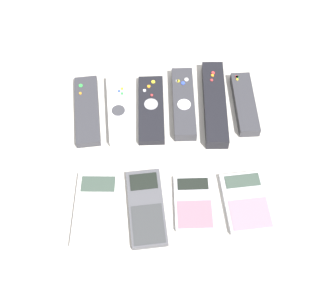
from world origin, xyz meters
name	(u,v)px	position (x,y,z in m)	size (l,w,h in m)	color
ground_plane	(169,160)	(0.00, 0.00, 0.00)	(3.00, 3.00, 0.00)	beige
remote_0	(87,110)	(-0.17, 0.13, 0.01)	(0.06, 0.18, 0.02)	#333338
remote_1	(119,110)	(-0.10, 0.12, 0.01)	(0.05, 0.17, 0.03)	white
remote_2	(151,109)	(-0.03, 0.12, 0.01)	(0.06, 0.17, 0.02)	black
remote_3	(184,103)	(0.04, 0.13, 0.01)	(0.05, 0.18, 0.03)	#333338
remote_4	(215,103)	(0.11, 0.13, 0.01)	(0.06, 0.22, 0.03)	black
remote_5	(245,104)	(0.17, 0.12, 0.01)	(0.04, 0.16, 0.02)	#333338
calculator_0	(96,210)	(-0.14, -0.10, 0.01)	(0.09, 0.15, 0.02)	silver
calculator_1	(146,208)	(-0.05, -0.11, 0.01)	(0.08, 0.16, 0.01)	#4C4C51
calculator_2	(194,203)	(0.04, -0.10, 0.01)	(0.08, 0.11, 0.01)	#B2B2B7
calculator_3	(246,202)	(0.14, -0.10, 0.01)	(0.09, 0.13, 0.01)	#B2B2B7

